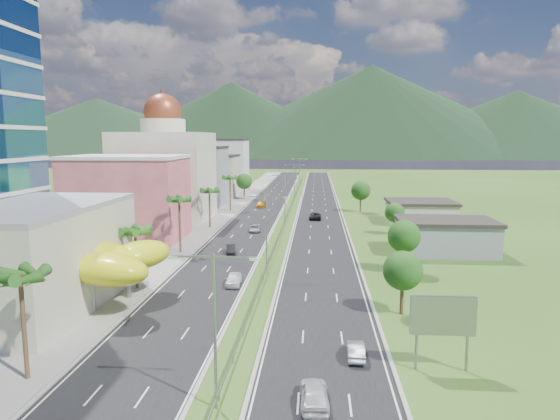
# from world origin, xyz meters

# --- Properties ---
(ground) EXTENTS (500.00, 500.00, 0.00)m
(ground) POSITION_xyz_m (0.00, 0.00, 0.00)
(ground) COLOR #2D5119
(ground) RESTS_ON ground
(road_left) EXTENTS (11.00, 260.00, 0.04)m
(road_left) POSITION_xyz_m (-7.50, 90.00, 0.02)
(road_left) COLOR black
(road_left) RESTS_ON ground
(road_right) EXTENTS (11.00, 260.00, 0.04)m
(road_right) POSITION_xyz_m (7.50, 90.00, 0.02)
(road_right) COLOR black
(road_right) RESTS_ON ground
(sidewalk_left) EXTENTS (7.00, 260.00, 0.12)m
(sidewalk_left) POSITION_xyz_m (-17.00, 90.00, 0.06)
(sidewalk_left) COLOR gray
(sidewalk_left) RESTS_ON ground
(median_guardrail) EXTENTS (0.10, 216.06, 0.76)m
(median_guardrail) POSITION_xyz_m (0.00, 71.99, 0.62)
(median_guardrail) COLOR gray
(median_guardrail) RESTS_ON ground
(streetlight_median_a) EXTENTS (6.04, 0.25, 11.00)m
(streetlight_median_a) POSITION_xyz_m (0.00, -25.00, 6.75)
(streetlight_median_a) COLOR gray
(streetlight_median_a) RESTS_ON ground
(streetlight_median_b) EXTENTS (6.04, 0.25, 11.00)m
(streetlight_median_b) POSITION_xyz_m (0.00, 10.00, 6.75)
(streetlight_median_b) COLOR gray
(streetlight_median_b) RESTS_ON ground
(streetlight_median_c) EXTENTS (6.04, 0.25, 11.00)m
(streetlight_median_c) POSITION_xyz_m (0.00, 50.00, 6.75)
(streetlight_median_c) COLOR gray
(streetlight_median_c) RESTS_ON ground
(streetlight_median_d) EXTENTS (6.04, 0.25, 11.00)m
(streetlight_median_d) POSITION_xyz_m (0.00, 95.00, 6.75)
(streetlight_median_d) COLOR gray
(streetlight_median_d) RESTS_ON ground
(streetlight_median_e) EXTENTS (6.04, 0.25, 11.00)m
(streetlight_median_e) POSITION_xyz_m (0.00, 140.00, 6.75)
(streetlight_median_e) COLOR gray
(streetlight_median_e) RESTS_ON ground
(lime_canopy) EXTENTS (18.00, 15.00, 7.40)m
(lime_canopy) POSITION_xyz_m (-20.00, -4.00, 4.99)
(lime_canopy) COLOR #CDD414
(lime_canopy) RESTS_ON ground
(pink_shophouse) EXTENTS (20.00, 15.00, 15.00)m
(pink_shophouse) POSITION_xyz_m (-28.00, 32.00, 7.50)
(pink_shophouse) COLOR #B54A5B
(pink_shophouse) RESTS_ON ground
(domed_building) EXTENTS (20.00, 20.00, 28.70)m
(domed_building) POSITION_xyz_m (-28.00, 55.00, 11.35)
(domed_building) COLOR #BEB49E
(domed_building) RESTS_ON ground
(midrise_grey) EXTENTS (16.00, 15.00, 16.00)m
(midrise_grey) POSITION_xyz_m (-27.00, 80.00, 8.00)
(midrise_grey) COLOR gray
(midrise_grey) RESTS_ON ground
(midrise_beige) EXTENTS (16.00, 15.00, 13.00)m
(midrise_beige) POSITION_xyz_m (-27.00, 102.00, 6.50)
(midrise_beige) COLOR #BDB39C
(midrise_beige) RESTS_ON ground
(midrise_white) EXTENTS (16.00, 15.00, 18.00)m
(midrise_white) POSITION_xyz_m (-27.00, 125.00, 9.00)
(midrise_white) COLOR silver
(midrise_white) RESTS_ON ground
(billboard) EXTENTS (5.20, 0.35, 6.20)m
(billboard) POSITION_xyz_m (17.00, -18.00, 4.42)
(billboard) COLOR gray
(billboard) RESTS_ON ground
(shed_near) EXTENTS (15.00, 10.00, 5.00)m
(shed_near) POSITION_xyz_m (28.00, 25.00, 2.50)
(shed_near) COLOR gray
(shed_near) RESTS_ON ground
(shed_far) EXTENTS (14.00, 12.00, 4.40)m
(shed_far) POSITION_xyz_m (30.00, 55.00, 2.20)
(shed_far) COLOR #BDB39C
(shed_far) RESTS_ON ground
(palm_tree_a) EXTENTS (3.60, 3.60, 9.10)m
(palm_tree_a) POSITION_xyz_m (-15.50, -22.00, 8.02)
(palm_tree_a) COLOR #47301C
(palm_tree_a) RESTS_ON ground
(palm_tree_b) EXTENTS (3.60, 3.60, 8.10)m
(palm_tree_b) POSITION_xyz_m (-15.50, 2.00, 7.06)
(palm_tree_b) COLOR #47301C
(palm_tree_b) RESTS_ON ground
(palm_tree_c) EXTENTS (3.60, 3.60, 9.60)m
(palm_tree_c) POSITION_xyz_m (-15.50, 22.00, 8.50)
(palm_tree_c) COLOR #47301C
(palm_tree_c) RESTS_ON ground
(palm_tree_d) EXTENTS (3.60, 3.60, 8.60)m
(palm_tree_d) POSITION_xyz_m (-15.50, 45.00, 7.54)
(palm_tree_d) COLOR #47301C
(palm_tree_d) RESTS_ON ground
(palm_tree_e) EXTENTS (3.60, 3.60, 9.40)m
(palm_tree_e) POSITION_xyz_m (-15.50, 70.00, 8.31)
(palm_tree_e) COLOR #47301C
(palm_tree_e) RESTS_ON ground
(leafy_tree_lfar) EXTENTS (4.90, 4.90, 8.05)m
(leafy_tree_lfar) POSITION_xyz_m (-15.50, 95.00, 5.58)
(leafy_tree_lfar) COLOR #47301C
(leafy_tree_lfar) RESTS_ON ground
(leafy_tree_ra) EXTENTS (4.20, 4.20, 6.90)m
(leafy_tree_ra) POSITION_xyz_m (16.00, -5.00, 4.78)
(leafy_tree_ra) COLOR #47301C
(leafy_tree_ra) RESTS_ON ground
(leafy_tree_rb) EXTENTS (4.55, 4.55, 7.47)m
(leafy_tree_rb) POSITION_xyz_m (19.00, 12.00, 5.18)
(leafy_tree_rb) COLOR #47301C
(leafy_tree_rb) RESTS_ON ground
(leafy_tree_rc) EXTENTS (3.85, 3.85, 6.33)m
(leafy_tree_rc) POSITION_xyz_m (22.00, 40.00, 4.37)
(leafy_tree_rc) COLOR #47301C
(leafy_tree_rc) RESTS_ON ground
(leafy_tree_rd) EXTENTS (4.90, 4.90, 8.05)m
(leafy_tree_rd) POSITION_xyz_m (18.00, 70.00, 5.58)
(leafy_tree_rd) COLOR #47301C
(leafy_tree_rd) RESTS_ON ground
(mountain_ridge) EXTENTS (860.00, 140.00, 90.00)m
(mountain_ridge) POSITION_xyz_m (60.00, 450.00, 0.00)
(mountain_ridge) COLOR black
(mountain_ridge) RESTS_ON ground
(car_white_near_left) EXTENTS (1.99, 4.56, 1.53)m
(car_white_near_left) POSITION_xyz_m (-3.68, 4.22, 0.81)
(car_white_near_left) COLOR white
(car_white_near_left) RESTS_ON road_left
(car_dark_left) EXTENTS (2.16, 4.38, 1.38)m
(car_dark_left) POSITION_xyz_m (-7.12, 22.14, 0.73)
(car_dark_left) COLOR black
(car_dark_left) RESTS_ON road_left
(car_silver_mid_left) EXTENTS (2.71, 4.90, 1.30)m
(car_silver_mid_left) POSITION_xyz_m (-5.60, 41.22, 0.69)
(car_silver_mid_left) COLOR #94979B
(car_silver_mid_left) RESTS_ON road_left
(car_yellow_far_left) EXTENTS (2.40, 5.32, 1.51)m
(car_yellow_far_left) POSITION_xyz_m (-8.26, 77.55, 0.80)
(car_yellow_far_left) COLOR orange
(car_yellow_far_left) RESTS_ON road_left
(car_white_near_right) EXTENTS (2.24, 5.03, 1.68)m
(car_white_near_right) POSITION_xyz_m (6.80, -24.22, 0.88)
(car_white_near_right) COLOR silver
(car_white_near_right) RESTS_ON road_right
(car_silver_right) EXTENTS (1.54, 4.10, 1.34)m
(car_silver_right) POSITION_xyz_m (10.31, -16.21, 0.71)
(car_silver_right) COLOR #9B9EA3
(car_silver_right) RESTS_ON road_right
(car_dark_far_right) EXTENTS (2.78, 5.77, 1.58)m
(car_dark_far_right) POSITION_xyz_m (6.57, 57.79, 0.83)
(car_dark_far_right) COLOR black
(car_dark_far_right) RESTS_ON road_right
(motorcycle) EXTENTS (0.86, 1.92, 1.19)m
(motorcycle) POSITION_xyz_m (-12.07, -9.94, 0.63)
(motorcycle) COLOR black
(motorcycle) RESTS_ON road_left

